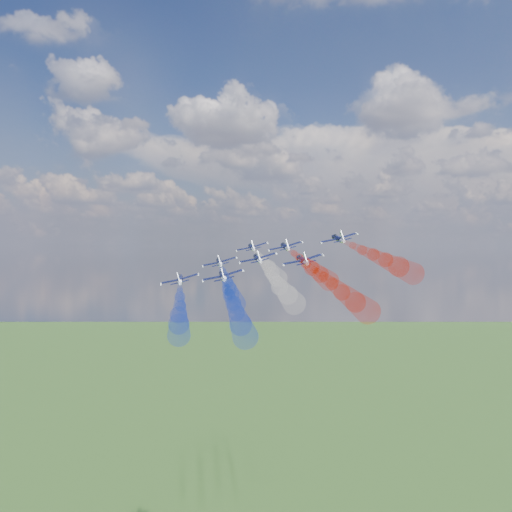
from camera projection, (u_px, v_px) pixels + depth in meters
The scene contains 16 objects.
jet_lead at pixel (252, 247), 175.86m from camera, with size 10.42×13.03×3.47m, color black, non-canonical shape.
trail_lead at pixel (265, 262), 148.58m from camera, with size 4.34×44.21×4.34m, color silver, non-canonical shape.
jet_inner_left at pixel (220, 262), 161.05m from camera, with size 10.42×13.03×3.47m, color black, non-canonical shape.
trail_inner_left at pixel (227, 282), 133.76m from camera, with size 4.34×44.21×4.34m, color blue, non-canonical shape.
jet_inner_right at pixel (285, 247), 162.53m from camera, with size 10.42×13.03×3.47m, color black, non-canonical shape.
trail_inner_right at pixel (306, 263), 135.24m from camera, with size 4.34×44.21×4.34m, color red, non-canonical shape.
jet_outer_left at pixel (180, 279), 147.08m from camera, with size 10.42×13.03×3.47m, color black, non-canonical shape.
trail_outer_left at pixel (180, 305), 119.80m from camera, with size 4.34×44.21×4.34m, color blue, non-canonical shape.
jet_center_third at pixel (258, 258), 148.54m from camera, with size 10.42×13.03×3.47m, color black, non-canonical shape.
trail_center_third at pixel (275, 279), 121.25m from camera, with size 4.34×44.21×4.34m, color silver, non-canonical shape.
jet_outer_right at pixel (338, 239), 149.51m from camera, with size 10.42×13.03×3.47m, color black, non-canonical shape.
trail_outer_right at pixel (373, 255), 122.22m from camera, with size 4.34×44.21×4.34m, color red, non-canonical shape.
jet_rear_left at pixel (223, 276), 136.08m from camera, with size 10.42×13.03×3.47m, color black, non-canonical shape.
trail_rear_left at pixel (233, 303), 108.80m from camera, with size 4.34×44.21×4.34m, color blue, non-canonical shape.
jet_rear_right at pixel (302, 260), 137.66m from camera, with size 10.42×13.03×3.47m, color black, non-canonical shape.
trail_rear_right at pixel (332, 283), 110.38m from camera, with size 4.34×44.21×4.34m, color red, non-canonical shape.
Camera 1 is at (69.29, -128.19, 135.16)m, focal length 39.42 mm.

